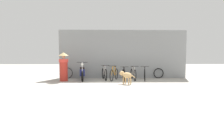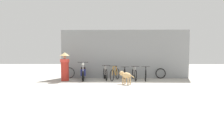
# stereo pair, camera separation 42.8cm
# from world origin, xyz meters

# --- Properties ---
(ground_plane) EXTENTS (60.00, 60.00, 0.00)m
(ground_plane) POSITION_xyz_m (0.00, 0.00, 0.00)
(ground_plane) COLOR #ADA89E
(shop_wall_back) EXTENTS (8.00, 0.20, 3.01)m
(shop_wall_back) POSITION_xyz_m (0.00, 3.37, 1.51)
(shop_wall_back) COLOR gray
(shop_wall_back) RESTS_ON ground
(bicycle_0) EXTENTS (0.46, 1.62, 0.87)m
(bicycle_0) POSITION_xyz_m (-1.17, 2.39, 0.35)
(bicycle_0) COLOR black
(bicycle_0) RESTS_ON ground
(bicycle_1) EXTENTS (0.60, 1.55, 0.84)m
(bicycle_1) POSITION_xyz_m (-0.61, 2.23, 0.35)
(bicycle_1) COLOR black
(bicycle_1) RESTS_ON ground
(bicycle_2) EXTENTS (0.46, 1.65, 0.80)m
(bicycle_2) POSITION_xyz_m (-0.05, 2.24, 0.33)
(bicycle_2) COLOR black
(bicycle_2) RESTS_ON ground
(bicycle_3) EXTENTS (0.46, 1.66, 0.82)m
(bicycle_3) POSITION_xyz_m (0.51, 2.37, 0.33)
(bicycle_3) COLOR black
(bicycle_3) RESTS_ON ground
(bicycle_4) EXTENTS (0.47, 1.58, 0.80)m
(bicycle_4) POSITION_xyz_m (1.14, 2.22, 0.33)
(bicycle_4) COLOR black
(bicycle_4) RESTS_ON ground
(motorcycle) EXTENTS (0.58, 1.91, 1.05)m
(motorcycle) POSITION_xyz_m (-2.44, 2.31, 0.42)
(motorcycle) COLOR black
(motorcycle) RESTS_ON ground
(stray_dog) EXTENTS (0.74, 0.79, 0.63)m
(stray_dog) POSITION_xyz_m (-0.10, 0.71, 0.43)
(stray_dog) COLOR tan
(stray_dog) RESTS_ON ground
(person_in_robes) EXTENTS (0.62, 0.62, 1.58)m
(person_in_robes) POSITION_xyz_m (-3.39, 1.92, 0.85)
(person_in_robes) COLOR #B72D23
(person_in_robes) RESTS_ON ground
(spare_tire_left) EXTENTS (0.64, 0.06, 0.64)m
(spare_tire_left) POSITION_xyz_m (2.22, 3.12, 0.32)
(spare_tire_left) COLOR black
(spare_tire_left) RESTS_ON ground
(spare_tire_right) EXTENTS (0.68, 0.17, 0.68)m
(spare_tire_right) POSITION_xyz_m (-3.49, 3.11, 0.34)
(spare_tire_right) COLOR black
(spare_tire_right) RESTS_ON ground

